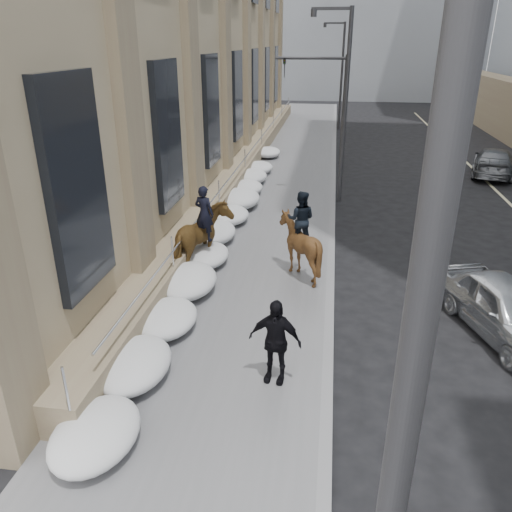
# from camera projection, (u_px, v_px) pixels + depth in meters

# --- Properties ---
(ground) EXTENTS (140.00, 140.00, 0.00)m
(ground) POSITION_uv_depth(u_px,v_px,m) (202.00, 389.00, 10.55)
(ground) COLOR black
(ground) RESTS_ON ground
(sidewalk) EXTENTS (5.00, 80.00, 0.12)m
(sidewalk) POSITION_uv_depth(u_px,v_px,m) (265.00, 226.00, 19.59)
(sidewalk) COLOR #5A5B5D
(sidewalk) RESTS_ON ground
(curb) EXTENTS (0.24, 80.00, 0.12)m
(curb) POSITION_uv_depth(u_px,v_px,m) (332.00, 229.00, 19.23)
(curb) COLOR slate
(curb) RESTS_ON ground
(bg_building_far) EXTENTS (24.00, 12.00, 20.00)m
(bg_building_far) POSITION_uv_depth(u_px,v_px,m) (281.00, 15.00, 72.63)
(bg_building_far) COLOR gray
(bg_building_far) RESTS_ON ground
(streetlight_near) EXTENTS (1.71, 0.24, 8.00)m
(streetlight_near) POSITION_uv_depth(u_px,v_px,m) (371.00, 453.00, 2.91)
(streetlight_near) COLOR #2D2D30
(streetlight_near) RESTS_ON ground
(streetlight_mid) EXTENTS (1.71, 0.24, 8.00)m
(streetlight_mid) POSITION_uv_depth(u_px,v_px,m) (342.00, 96.00, 21.03)
(streetlight_mid) COLOR #2D2D30
(streetlight_mid) RESTS_ON ground
(streetlight_far) EXTENTS (1.71, 0.24, 8.00)m
(streetlight_far) POSITION_uv_depth(u_px,v_px,m) (340.00, 70.00, 39.16)
(streetlight_far) COLOR #2D2D30
(streetlight_far) RESTS_ON ground
(traffic_signal) EXTENTS (4.10, 0.22, 6.00)m
(traffic_signal) POSITION_uv_depth(u_px,v_px,m) (329.00, 92.00, 28.61)
(traffic_signal) COLOR #2D2D30
(traffic_signal) RESTS_ON ground
(snow_bank) EXTENTS (1.70, 18.10, 0.76)m
(snow_bank) POSITION_uv_depth(u_px,v_px,m) (219.00, 231.00, 17.90)
(snow_bank) COLOR silver
(snow_bank) RESTS_ON sidewalk
(mounted_horse_left) EXTENTS (1.75, 2.60, 2.67)m
(mounted_horse_left) POSITION_uv_depth(u_px,v_px,m) (202.00, 238.00, 15.32)
(mounted_horse_left) COLOR brown
(mounted_horse_left) RESTS_ON sidewalk
(mounted_horse_right) EXTENTS (1.64, 1.82, 2.61)m
(mounted_horse_right) POSITION_uv_depth(u_px,v_px,m) (300.00, 242.00, 14.98)
(mounted_horse_right) COLOR #3D2611
(mounted_horse_right) RESTS_ON sidewalk
(pedestrian) EXTENTS (1.17, 0.62, 1.90)m
(pedestrian) POSITION_uv_depth(u_px,v_px,m) (275.00, 341.00, 10.29)
(pedestrian) COLOR black
(pedestrian) RESTS_ON sidewalk
(car_silver) EXTENTS (2.90, 4.50, 1.42)m
(car_silver) POSITION_uv_depth(u_px,v_px,m) (506.00, 309.00, 12.23)
(car_silver) COLOR #B5B8BD
(car_silver) RESTS_ON ground
(car_grey) EXTENTS (3.38, 5.38, 1.45)m
(car_grey) POSITION_uv_depth(u_px,v_px,m) (494.00, 162.00, 26.82)
(car_grey) COLOR #54585C
(car_grey) RESTS_ON ground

